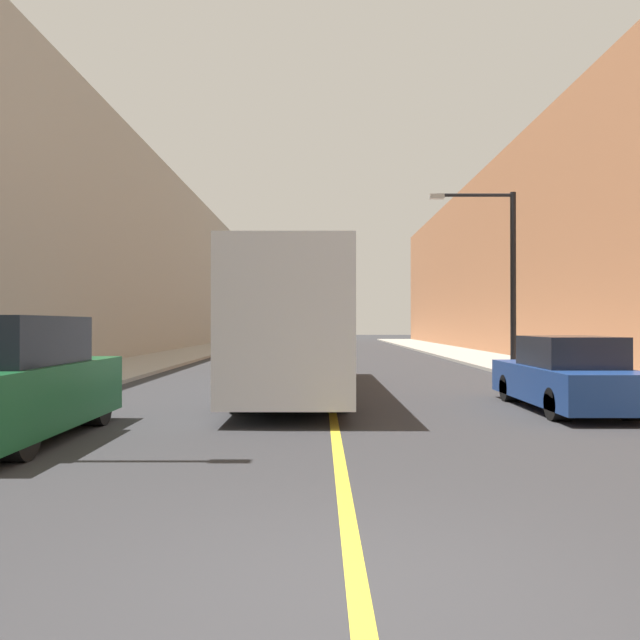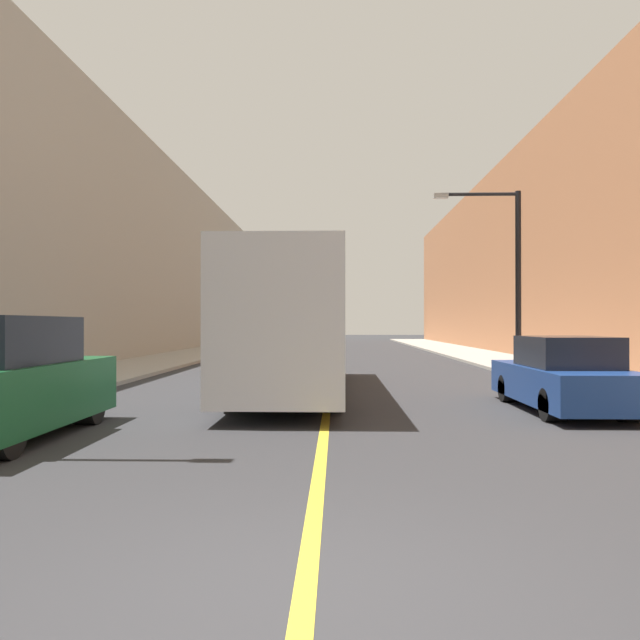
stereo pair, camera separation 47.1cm
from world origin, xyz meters
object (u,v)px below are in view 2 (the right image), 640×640
(parked_suv_left, at_px, (2,383))
(car_right_near, at_px, (563,377))
(bus, at_px, (296,324))
(street_lamp_right, at_px, (509,266))

(parked_suv_left, distance_m, car_right_near, 10.48)
(parked_suv_left, bearing_deg, bus, 59.38)
(bus, height_order, street_lamp_right, street_lamp_right)
(car_right_near, relative_size, street_lamp_right, 0.76)
(bus, bearing_deg, car_right_near, -31.18)
(bus, xyz_separation_m, street_lamp_right, (7.01, 5.11, 2.00))
(parked_suv_left, relative_size, car_right_near, 0.98)
(bus, xyz_separation_m, parked_suv_left, (-4.12, -6.96, -0.93))
(parked_suv_left, bearing_deg, car_right_near, 19.29)
(bus, relative_size, street_lamp_right, 1.91)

